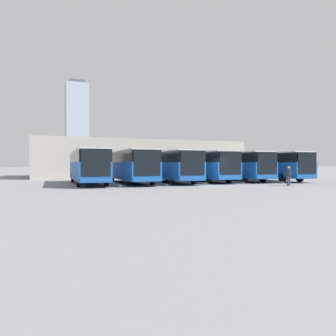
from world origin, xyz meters
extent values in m
plane|color=gray|center=(0.00, 0.00, 0.00)|extent=(600.00, 600.00, 0.00)
cube|color=#19519E|center=(-10.47, -5.47, 1.28)|extent=(3.10, 12.23, 1.66)
cube|color=black|center=(-10.47, -5.47, 2.62)|extent=(3.05, 12.05, 1.02)
cube|color=black|center=(-10.22, 0.60, 2.04)|extent=(2.29, 0.13, 2.18)
cube|color=#19519E|center=(-10.22, 0.61, 0.67)|extent=(2.47, 0.16, 0.40)
cube|color=silver|center=(-10.47, -5.47, 3.19)|extent=(2.97, 11.74, 0.12)
cylinder|color=black|center=(-11.46, -1.67, 0.50)|extent=(0.34, 1.01, 0.99)
cylinder|color=black|center=(-9.16, -1.76, 0.50)|extent=(0.34, 1.01, 0.99)
cylinder|color=black|center=(-11.77, -9.18, 0.50)|extent=(0.34, 1.01, 0.99)
cylinder|color=black|center=(-9.47, -9.28, 0.50)|extent=(0.34, 1.01, 0.99)
cube|color=#B2B2AD|center=(-8.37, -3.65, 0.07)|extent=(0.49, 6.18, 0.15)
cube|color=#19519E|center=(-6.28, -6.41, 1.28)|extent=(3.10, 12.23, 1.66)
cube|color=black|center=(-6.28, -6.41, 2.62)|extent=(3.05, 12.05, 1.02)
cube|color=black|center=(-6.03, -0.33, 2.04)|extent=(2.29, 0.13, 2.18)
cube|color=#19519E|center=(-6.03, -0.33, 0.67)|extent=(2.47, 0.16, 0.40)
cube|color=silver|center=(-6.28, -6.41, 3.19)|extent=(2.97, 11.74, 0.12)
cylinder|color=black|center=(-7.27, -2.60, 0.50)|extent=(0.34, 1.01, 0.99)
cylinder|color=black|center=(-4.98, -2.70, 0.50)|extent=(0.34, 1.01, 0.99)
cylinder|color=black|center=(-7.58, -10.12, 0.50)|extent=(0.34, 1.01, 0.99)
cylinder|color=black|center=(-5.29, -10.22, 0.50)|extent=(0.34, 1.01, 0.99)
cube|color=#B2B2AD|center=(-4.19, -4.59, 0.07)|extent=(0.49, 6.18, 0.15)
cube|color=#19519E|center=(-2.09, -6.51, 1.28)|extent=(3.10, 12.23, 1.66)
cube|color=black|center=(-2.09, -6.51, 2.62)|extent=(3.05, 12.05, 1.02)
cube|color=black|center=(-1.84, -0.43, 2.04)|extent=(2.29, 0.13, 2.18)
cube|color=#19519E|center=(-1.84, -0.43, 0.67)|extent=(2.47, 0.16, 0.40)
cube|color=silver|center=(-2.09, -6.51, 3.19)|extent=(2.97, 11.74, 0.12)
cylinder|color=black|center=(-3.09, -2.70, 0.50)|extent=(0.34, 1.01, 0.99)
cylinder|color=black|center=(-0.79, -2.80, 0.50)|extent=(0.34, 1.01, 0.99)
cylinder|color=black|center=(-3.40, -10.22, 0.50)|extent=(0.34, 1.01, 0.99)
cylinder|color=black|center=(-1.10, -10.32, 0.50)|extent=(0.34, 1.01, 0.99)
cube|color=#B2B2AD|center=(0.00, -4.69, 0.07)|extent=(0.49, 6.18, 0.15)
cube|color=#19519E|center=(2.09, -6.01, 1.28)|extent=(3.10, 12.23, 1.66)
cube|color=black|center=(2.09, -6.01, 2.62)|extent=(3.05, 12.05, 1.02)
cube|color=black|center=(2.34, 0.07, 2.04)|extent=(2.29, 0.13, 2.18)
cube|color=#19519E|center=(2.34, 0.07, 0.67)|extent=(2.47, 0.16, 0.40)
cube|color=silver|center=(2.09, -6.01, 3.19)|extent=(2.97, 11.74, 0.12)
cylinder|color=black|center=(1.10, -2.20, 0.50)|extent=(0.34, 1.01, 0.99)
cylinder|color=black|center=(3.40, -2.30, 0.50)|extent=(0.34, 1.01, 0.99)
cylinder|color=black|center=(0.79, -9.72, 0.50)|extent=(0.34, 1.01, 0.99)
cylinder|color=black|center=(3.09, -9.81, 0.50)|extent=(0.34, 1.01, 0.99)
cube|color=#B2B2AD|center=(4.19, -4.19, 0.07)|extent=(0.49, 6.18, 0.15)
cube|color=#19519E|center=(6.28, -6.03, 1.28)|extent=(3.10, 12.23, 1.66)
cube|color=black|center=(6.28, -6.03, 2.62)|extent=(3.05, 12.05, 1.02)
cube|color=black|center=(6.53, 0.04, 2.04)|extent=(2.29, 0.13, 2.18)
cube|color=#19519E|center=(6.53, 0.05, 0.67)|extent=(2.47, 0.16, 0.40)
cube|color=silver|center=(6.28, -6.03, 3.19)|extent=(2.97, 11.74, 0.12)
cylinder|color=black|center=(5.29, -2.23, 0.50)|extent=(0.34, 1.01, 0.99)
cylinder|color=black|center=(7.58, -2.32, 0.50)|extent=(0.34, 1.01, 0.99)
cylinder|color=black|center=(4.98, -9.74, 0.50)|extent=(0.34, 1.01, 0.99)
cylinder|color=black|center=(7.27, -9.84, 0.50)|extent=(0.34, 1.01, 0.99)
cube|color=#B2B2AD|center=(8.37, -4.21, 0.07)|extent=(0.49, 6.18, 0.15)
cube|color=#19519E|center=(10.47, -6.12, 1.28)|extent=(3.10, 12.23, 1.66)
cube|color=black|center=(10.47, -6.12, 2.62)|extent=(3.05, 12.05, 1.02)
cube|color=black|center=(10.72, -0.04, 2.04)|extent=(2.29, 0.13, 2.18)
cube|color=#19519E|center=(10.72, -0.04, 0.67)|extent=(2.47, 0.16, 0.40)
cube|color=silver|center=(10.47, -6.12, 3.19)|extent=(2.97, 11.74, 0.12)
cylinder|color=black|center=(9.47, -2.31, 0.50)|extent=(0.34, 1.01, 0.99)
cylinder|color=black|center=(11.77, -2.41, 0.50)|extent=(0.34, 1.01, 0.99)
cylinder|color=black|center=(9.16, -9.83, 0.50)|extent=(0.34, 1.01, 0.99)
cylinder|color=black|center=(11.46, -9.92, 0.50)|extent=(0.34, 1.01, 0.99)
cylinder|color=#38384C|center=(-5.77, 2.94, 0.42)|extent=(0.24, 0.24, 0.84)
cylinder|color=#38384C|center=(-5.57, 3.00, 0.42)|extent=(0.24, 0.24, 0.84)
cylinder|color=#262628|center=(-5.67, 2.97, 1.18)|extent=(0.47, 0.47, 0.67)
sphere|color=tan|center=(-5.67, 2.97, 1.62)|extent=(0.23, 0.23, 0.23)
cube|color=#A8A399|center=(0.00, -24.13, 2.75)|extent=(31.49, 12.48, 5.50)
cube|color=silver|center=(0.00, -31.87, 5.25)|extent=(31.49, 3.00, 0.24)
cylinder|color=slate|center=(-11.02, -32.97, 2.62)|extent=(0.20, 0.20, 5.25)
cylinder|color=slate|center=(11.02, -32.97, 2.62)|extent=(0.20, 0.20, 5.25)
cube|color=#93A8B7|center=(-13.39, -220.87, 30.27)|extent=(15.68, 15.68, 60.55)
cube|color=#4C4C51|center=(-13.39, -220.87, 61.75)|extent=(10.97, 10.97, 2.40)
camera|label=1|loc=(15.16, 25.72, 1.89)|focal=35.00mm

